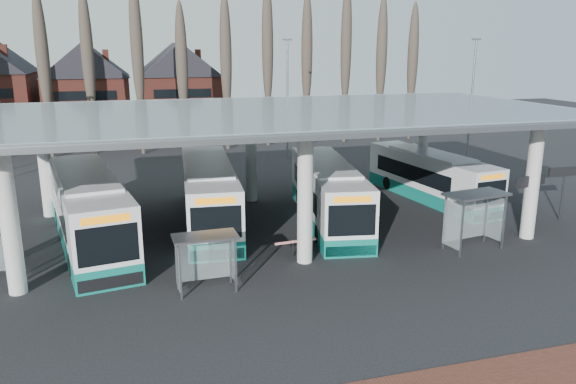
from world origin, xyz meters
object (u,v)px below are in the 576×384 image
object	(u,v)px
bus_2	(328,193)
shelter_1	(205,250)
bus_0	(88,211)
bus_3	(429,177)
bus_1	(209,194)
shelter_2	(473,208)

from	to	relation	value
bus_2	shelter_1	size ratio (longest dim) A/B	4.73
bus_0	shelter_1	world-z (taller)	bus_0
bus_2	bus_3	size ratio (longest dim) A/B	1.09
shelter_1	bus_2	bearing A→B (deg)	41.59
bus_1	bus_0	bearing A→B (deg)	-159.27
bus_3	shelter_1	size ratio (longest dim) A/B	4.34
bus_0	shelter_2	xyz separation A→B (m)	(17.79, -6.01, 0.38)
bus_3	bus_2	bearing A→B (deg)	-169.00
bus_3	shelter_2	bearing A→B (deg)	-114.36
bus_0	shelter_2	distance (m)	18.78
bus_3	shelter_2	distance (m)	9.28
shelter_1	shelter_2	world-z (taller)	shelter_2
bus_3	bus_1	bearing A→B (deg)	177.46
bus_0	bus_2	size ratio (longest dim) A/B	1.07
shelter_1	shelter_2	bearing A→B (deg)	3.54
bus_0	bus_1	bearing A→B (deg)	6.00
bus_1	shelter_1	distance (m)	9.09
bus_2	bus_3	world-z (taller)	bus_2
bus_3	shelter_2	xyz separation A→B (m)	(-2.78, -8.83, 0.61)
bus_2	shelter_2	bearing A→B (deg)	-41.43
bus_2	shelter_2	world-z (taller)	bus_2
bus_0	bus_1	xyz separation A→B (m)	(6.21, 1.73, -0.06)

